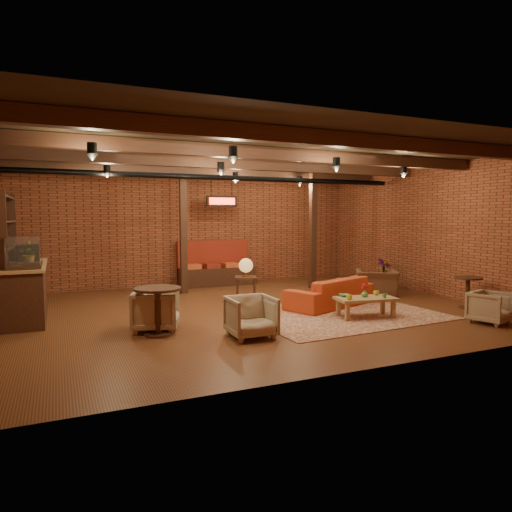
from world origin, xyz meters
name	(u,v)px	position (x,y,z in m)	size (l,w,h in m)	color
floor	(245,310)	(0.00, 0.00, 0.00)	(10.00, 10.00, 0.00)	#432110
ceiling	(244,154)	(0.00, 0.00, 3.20)	(10.00, 8.00, 0.02)	black
wall_back	(191,228)	(0.00, 4.00, 1.60)	(10.00, 0.02, 3.20)	brown
wall_front	(366,244)	(0.00, -4.00, 1.60)	(10.00, 0.02, 3.20)	brown
wall_right	(431,230)	(5.00, 0.00, 1.60)	(0.02, 8.00, 3.20)	brown
ceiling_beams	(244,160)	(0.00, 0.00, 3.08)	(9.80, 6.40, 0.22)	black
ceiling_pipe	(219,177)	(0.00, 1.60, 2.85)	(0.12, 0.12, 9.60)	black
post_left	(183,230)	(-0.60, 2.60, 1.60)	(0.16, 0.16, 3.20)	black
post_right	(313,229)	(2.80, 2.00, 1.60)	(0.16, 0.16, 3.20)	black
service_counter	(25,277)	(-4.10, 1.00, 0.80)	(0.80, 2.50, 1.60)	black
plant_counter	(30,254)	(-4.00, 1.20, 1.22)	(0.35, 0.39, 0.30)	#337F33
shelving_hutch	(0,256)	(-4.50, 1.10, 1.20)	(0.52, 2.00, 2.40)	black
banquette	(217,268)	(0.60, 3.55, 0.50)	(2.10, 0.70, 1.00)	maroon
service_sign	(222,201)	(0.60, 3.10, 2.35)	(0.86, 0.06, 0.30)	#FF3319
ceiling_spotlights	(244,171)	(0.00, 0.00, 2.86)	(6.40, 4.40, 0.28)	black
rug	(340,314)	(1.60, -1.09, 0.01)	(3.76, 2.88, 0.01)	maroon
sofa	(330,292)	(1.84, -0.35, 0.32)	(2.17, 0.85, 0.63)	#AF3818
coffee_table	(365,299)	(1.88, -1.52, 0.35)	(1.22, 0.75, 0.64)	olive
side_table_lamp	(246,269)	(0.35, 0.79, 0.77)	(0.63, 0.63, 1.01)	black
round_table_left	(158,303)	(-2.04, -1.26, 0.54)	(0.76, 0.76, 0.79)	black
armchair_a	(156,308)	(-2.00, -0.92, 0.38)	(0.74, 0.70, 0.77)	beige
armchair_b	(251,315)	(-0.69, -1.96, 0.37)	(0.71, 0.67, 0.73)	beige
armchair_right	(377,279)	(3.61, 0.31, 0.43)	(0.98, 0.64, 0.86)	brown
side_table_book	(363,275)	(3.62, 0.88, 0.44)	(0.52, 0.52, 0.50)	black
round_table_right	(468,287)	(4.40, -1.69, 0.45)	(0.57, 0.57, 0.67)	black
armchair_far	(490,306)	(3.68, -2.82, 0.32)	(0.62, 0.58, 0.64)	beige
plant_tall	(384,243)	(4.40, 1.03, 1.24)	(1.39, 1.39, 2.49)	#4C7F4C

